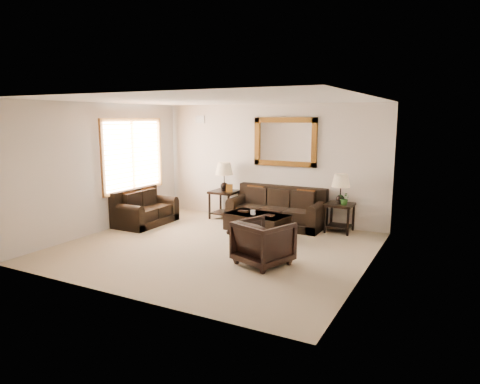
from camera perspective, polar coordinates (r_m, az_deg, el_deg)
The scene contains 11 objects.
room at distance 7.78m, azimuth -3.44°, elevation 2.18°, with size 5.51×5.01×2.71m.
window at distance 10.08m, azimuth -14.05°, elevation 4.80°, with size 0.07×1.96×1.66m.
mirror at distance 9.77m, azimuth 6.00°, elevation 6.66°, with size 1.50×0.06×1.10m.
air_vent at distance 10.82m, azimuth -5.36°, elevation 9.62°, with size 0.25×0.02×0.18m, color #999999.
sofa at distance 9.63m, azimuth 4.99°, elevation -2.63°, with size 2.10×0.91×0.86m.
loveseat at distance 9.96m, azimuth -12.70°, elevation -2.52°, with size 0.84×1.42×0.80m.
end_table_left at distance 10.20m, azimuth -2.10°, elevation 1.33°, with size 0.61×0.61×1.34m.
end_table_right at distance 9.19m, azimuth 13.23°, elevation -0.32°, with size 0.56×0.56×1.23m.
coffee_table at distance 8.83m, azimuth 2.29°, elevation -4.00°, with size 1.38×0.88×0.55m.
armchair at distance 7.06m, azimuth 3.14°, elevation -6.46°, with size 0.79×0.74×0.81m, color black.
potted_plant at distance 9.08m, azimuth 13.79°, elevation -1.03°, with size 0.24×0.27×0.21m, color #26571D.
Camera 1 is at (3.99, -6.59, 2.39)m, focal length 32.00 mm.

